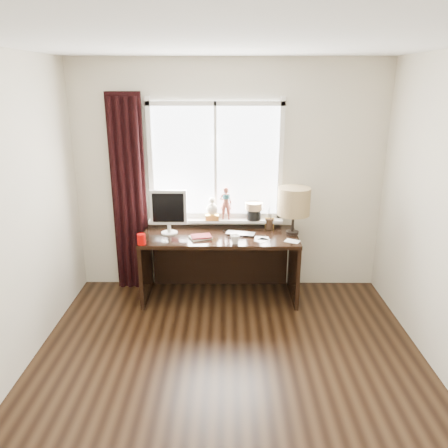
{
  "coord_description": "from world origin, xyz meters",
  "views": [
    {
      "loc": [
        -0.02,
        -2.87,
        2.35
      ],
      "look_at": [
        -0.05,
        1.25,
        1.0
      ],
      "focal_mm": 35.0,
      "sensor_mm": 36.0,
      "label": 1
    }
  ],
  "objects_px": {
    "mug": "(235,239)",
    "red_cup": "(141,239)",
    "table_lamp": "(294,202)",
    "laptop": "(241,234)",
    "desk": "(220,252)",
    "monitor": "(168,209)"
  },
  "relations": [
    {
      "from": "mug",
      "to": "red_cup",
      "type": "distance_m",
      "value": 0.96
    },
    {
      "from": "mug",
      "to": "red_cup",
      "type": "bearing_deg",
      "value": -178.14
    },
    {
      "from": "red_cup",
      "to": "monitor",
      "type": "relative_size",
      "value": 0.23
    },
    {
      "from": "laptop",
      "to": "monitor",
      "type": "relative_size",
      "value": 0.64
    },
    {
      "from": "desk",
      "to": "table_lamp",
      "type": "bearing_deg",
      "value": -3.77
    },
    {
      "from": "desk",
      "to": "table_lamp",
      "type": "height_order",
      "value": "table_lamp"
    },
    {
      "from": "mug",
      "to": "desk",
      "type": "relative_size",
      "value": 0.06
    },
    {
      "from": "table_lamp",
      "to": "laptop",
      "type": "bearing_deg",
      "value": -176.1
    },
    {
      "from": "red_cup",
      "to": "desk",
      "type": "xyz_separation_m",
      "value": [
        0.8,
        0.39,
        -0.3
      ]
    },
    {
      "from": "mug",
      "to": "table_lamp",
      "type": "bearing_deg",
      "value": 25.84
    },
    {
      "from": "laptop",
      "to": "mug",
      "type": "height_order",
      "value": "mug"
    },
    {
      "from": "mug",
      "to": "desk",
      "type": "height_order",
      "value": "mug"
    },
    {
      "from": "red_cup",
      "to": "desk",
      "type": "bearing_deg",
      "value": 26.1
    },
    {
      "from": "red_cup",
      "to": "laptop",
      "type": "bearing_deg",
      "value": 16.26
    },
    {
      "from": "laptop",
      "to": "mug",
      "type": "distance_m",
      "value": 0.28
    },
    {
      "from": "desk",
      "to": "monitor",
      "type": "xyz_separation_m",
      "value": [
        -0.56,
        -0.05,
        0.52
      ]
    },
    {
      "from": "monitor",
      "to": "red_cup",
      "type": "bearing_deg",
      "value": -125.58
    },
    {
      "from": "monitor",
      "to": "table_lamp",
      "type": "bearing_deg",
      "value": -0.01
    },
    {
      "from": "laptop",
      "to": "table_lamp",
      "type": "height_order",
      "value": "table_lamp"
    },
    {
      "from": "desk",
      "to": "monitor",
      "type": "relative_size",
      "value": 3.47
    },
    {
      "from": "mug",
      "to": "red_cup",
      "type": "relative_size",
      "value": 0.89
    },
    {
      "from": "table_lamp",
      "to": "monitor",
      "type": "bearing_deg",
      "value": 179.99
    }
  ]
}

